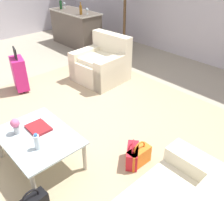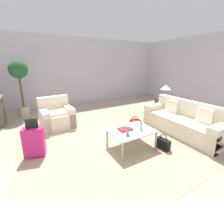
% 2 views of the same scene
% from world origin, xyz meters
% --- Properties ---
extents(ground_plane, '(12.00, 12.00, 0.00)m').
position_xyz_m(ground_plane, '(0.00, 0.00, 0.00)').
color(ground_plane, '#A89E89').
extents(area_rug, '(5.20, 4.40, 0.01)m').
position_xyz_m(area_rug, '(0.60, 0.20, 0.00)').
color(area_rug, tan).
rests_on(area_rug, ground).
extents(armchair, '(0.99, 0.95, 0.91)m').
position_xyz_m(armchair, '(-0.91, 1.67, 0.30)').
color(armchair, beige).
rests_on(armchair, ground).
extents(coffee_table, '(1.03, 0.76, 0.43)m').
position_xyz_m(coffee_table, '(0.40, -0.50, 0.38)').
color(coffee_table, silver).
rests_on(coffee_table, ground).
extents(water_bottle, '(0.06, 0.06, 0.20)m').
position_xyz_m(water_bottle, '(0.60, -0.60, 0.53)').
color(water_bottle, silver).
rests_on(water_bottle, coffee_table).
extents(coffee_table_book, '(0.30, 0.24, 0.03)m').
position_xyz_m(coffee_table_book, '(0.28, -0.42, 0.45)').
color(coffee_table_book, maroon).
rests_on(coffee_table_book, coffee_table).
extents(flower_vase, '(0.11, 0.11, 0.21)m').
position_xyz_m(flower_vase, '(0.18, -0.65, 0.56)').
color(flower_vase, '#B2B7BC').
rests_on(flower_vase, coffee_table).
extents(bar_console, '(1.56, 0.67, 0.93)m').
position_xyz_m(bar_console, '(-3.10, 2.60, 0.48)').
color(bar_console, brown).
rests_on(bar_console, ground).
extents(wine_glass_leftmost, '(0.08, 0.08, 0.15)m').
position_xyz_m(wine_glass_leftmost, '(-3.63, 2.63, 1.03)').
color(wine_glass_leftmost, silver).
rests_on(wine_glass_leftmost, bar_console).
extents(wine_glass_left_of_centre, '(0.08, 0.08, 0.15)m').
position_xyz_m(wine_glass_left_of_centre, '(-2.57, 2.62, 1.03)').
color(wine_glass_left_of_centre, silver).
rests_on(wine_glass_left_of_centre, bar_console).
extents(wine_bottle_green, '(0.07, 0.07, 0.30)m').
position_xyz_m(wine_bottle_green, '(-3.56, 2.47, 1.04)').
color(wine_bottle_green, '#194C23').
rests_on(wine_bottle_green, bar_console).
extents(wine_bottle_amber, '(0.07, 0.07, 0.30)m').
position_xyz_m(wine_bottle_amber, '(-2.65, 2.47, 1.04)').
color(wine_bottle_amber, brown).
rests_on(wine_bottle_amber, bar_console).
extents(suitcase_magenta, '(0.44, 0.32, 0.85)m').
position_xyz_m(suitcase_magenta, '(-1.60, 0.20, 0.36)').
color(suitcase_magenta, '#D12375').
rests_on(suitcase_magenta, ground).
extents(handbag_red, '(0.31, 0.34, 0.36)m').
position_xyz_m(handbag_red, '(1.18, 0.34, 0.13)').
color(handbag_red, red).
rests_on(handbag_red, ground).
extents(handbag_orange, '(0.15, 0.32, 0.36)m').
position_xyz_m(handbag_orange, '(1.25, 0.38, 0.13)').
color(handbag_orange, orange).
rests_on(handbag_orange, ground).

